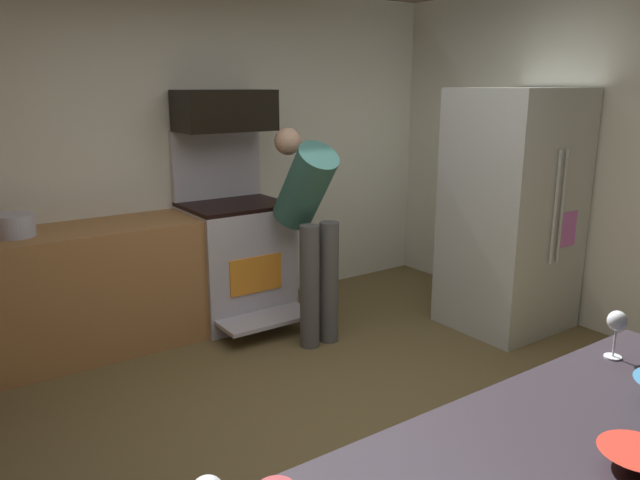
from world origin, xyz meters
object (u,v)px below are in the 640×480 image
mixing_bowl_large (637,460)px  stock_pot (14,225)px  person_cook (309,218)px  oven_range (236,257)px  wine_glass_extra (617,323)px  refrigerator (512,211)px  microwave (225,111)px

mixing_bowl_large → stock_pot: (-0.87, 3.58, 0.05)m
person_cook → oven_range: bearing=110.7°
wine_glass_extra → refrigerator: bearing=45.7°
oven_range → mixing_bowl_large: 3.66m
mixing_bowl_large → oven_range: bearing=79.0°
microwave → wine_glass_extra: 3.33m
stock_pot → wine_glass_extra: bearing=-65.8°
refrigerator → stock_pot: (-3.24, 1.34, 0.06)m
microwave → stock_pot: bearing=-177.1°
oven_range → wine_glass_extra: (-0.12, -3.18, 0.52)m
refrigerator → mixing_bowl_large: (-2.38, -2.24, 0.01)m
refrigerator → mixing_bowl_large: bearing=-136.6°
person_cook → wine_glass_extra: person_cook is taller
microwave → refrigerator: (1.68, -1.42, -0.74)m
refrigerator → wine_glass_extra: bearing=-134.3°
refrigerator → wine_glass_extra: (-1.81, -1.85, 0.12)m
person_cook → mixing_bowl_large: (-0.95, -2.90, 0.01)m
oven_range → person_cook: 0.83m
wine_glass_extra → oven_range: bearing=87.8°
microwave → refrigerator: bearing=-40.1°
person_cook → mixing_bowl_large: person_cook is taller
mixing_bowl_large → refrigerator: bearing=43.4°
microwave → wine_glass_extra: size_ratio=4.19×
oven_range → microwave: 1.15m
oven_range → person_cook: bearing=-69.3°
microwave → stock_pot: size_ratio=2.89×
oven_range → microwave: (0.00, 0.09, 1.15)m
refrigerator → oven_range: bearing=141.8°
person_cook → stock_pot: bearing=159.3°
mixing_bowl_large → stock_pot: stock_pot is taller
microwave → oven_range: bearing=-90.0°
wine_glass_extra → stock_pot: bearing=114.2°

